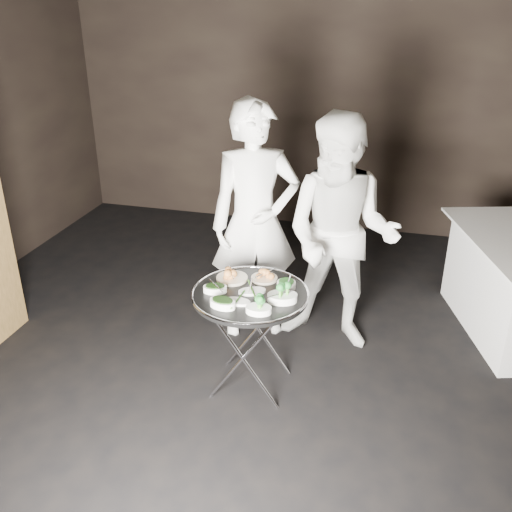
% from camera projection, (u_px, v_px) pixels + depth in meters
% --- Properties ---
extents(floor, '(6.00, 7.00, 0.05)m').
position_uv_depth(floor, '(254.00, 423.00, 3.75)').
color(floor, black).
rests_on(floor, ground).
extents(wall_back, '(6.00, 0.05, 3.00)m').
position_uv_depth(wall_back, '(338.00, 96.00, 6.18)').
color(wall_back, black).
rests_on(wall_back, floor).
extents(tray_stand, '(0.50, 0.42, 0.73)m').
position_uv_depth(tray_stand, '(250.00, 336.00, 3.89)').
color(tray_stand, silver).
rests_on(tray_stand, floor).
extents(serving_tray, '(0.78, 0.78, 0.04)m').
position_uv_depth(serving_tray, '(250.00, 294.00, 3.75)').
color(serving_tray, black).
rests_on(serving_tray, tray_stand).
extents(potato_plate_a, '(0.23, 0.23, 0.08)m').
position_uv_depth(potato_plate_a, '(232.00, 275.00, 3.91)').
color(potato_plate_a, beige).
rests_on(potato_plate_a, serving_tray).
extents(potato_plate_b, '(0.18, 0.18, 0.07)m').
position_uv_depth(potato_plate_b, '(264.00, 276.00, 3.91)').
color(potato_plate_b, beige).
rests_on(potato_plate_b, serving_tray).
extents(greens_bowl, '(0.13, 0.13, 0.07)m').
position_uv_depth(greens_bowl, '(286.00, 284.00, 3.79)').
color(greens_bowl, white).
rests_on(greens_bowl, serving_tray).
extents(asparagus_plate_a, '(0.21, 0.17, 0.04)m').
position_uv_depth(asparagus_plate_a, '(252.00, 290.00, 3.75)').
color(asparagus_plate_a, white).
rests_on(asparagus_plate_a, serving_tray).
extents(asparagus_plate_b, '(0.17, 0.11, 0.03)m').
position_uv_depth(asparagus_plate_b, '(238.00, 301.00, 3.63)').
color(asparagus_plate_b, white).
rests_on(asparagus_plate_b, serving_tray).
extents(spinach_bowl_a, '(0.18, 0.14, 0.06)m').
position_uv_depth(spinach_bowl_a, '(215.00, 288.00, 3.75)').
color(spinach_bowl_a, white).
rests_on(spinach_bowl_a, serving_tray).
extents(spinach_bowl_b, '(0.19, 0.15, 0.07)m').
position_uv_depth(spinach_bowl_b, '(223.00, 302.00, 3.57)').
color(spinach_bowl_b, white).
rests_on(spinach_bowl_b, serving_tray).
extents(broccoli_bowl_a, '(0.22, 0.18, 0.08)m').
position_uv_depth(broccoli_bowl_a, '(282.00, 296.00, 3.64)').
color(broccoli_bowl_a, white).
rests_on(broccoli_bowl_a, serving_tray).
extents(broccoli_bowl_b, '(0.17, 0.13, 0.07)m').
position_uv_depth(broccoli_bowl_b, '(259.00, 308.00, 3.51)').
color(broccoli_bowl_b, white).
rests_on(broccoli_bowl_b, serving_tray).
extents(serving_utensils, '(0.59, 0.42, 0.01)m').
position_uv_depth(serving_utensils, '(255.00, 282.00, 3.78)').
color(serving_utensils, silver).
rests_on(serving_utensils, serving_tray).
extents(waiter_left, '(0.80, 0.68, 1.87)m').
position_uv_depth(waiter_left, '(255.00, 223.00, 4.36)').
color(waiter_left, white).
rests_on(waiter_left, floor).
extents(waiter_right, '(0.95, 0.78, 1.81)m').
position_uv_depth(waiter_right, '(341.00, 236.00, 4.21)').
color(waiter_right, white).
rests_on(waiter_right, floor).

